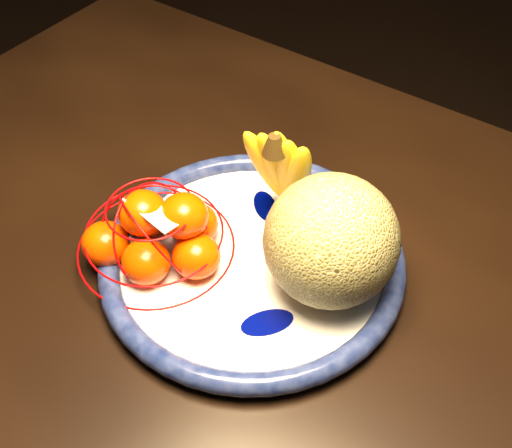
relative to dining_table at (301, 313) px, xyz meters
The scene contains 6 objects.
dining_table is the anchor object (origin of this frame).
fruit_bowl 0.11m from the dining_table, 164.27° to the right, with size 0.38×0.38×0.03m.
cantaloupe 0.17m from the dining_table, 12.21° to the right, with size 0.16×0.16×0.16m, color olive.
banana_bunch 0.20m from the dining_table, 135.92° to the left, with size 0.11×0.11×0.17m.
mandarin_bag 0.22m from the dining_table, 158.29° to the right, with size 0.23×0.23×0.12m.
price_tag 0.25m from the dining_table, 155.45° to the right, with size 0.07×0.03×0.00m, color white.
Camera 1 is at (0.30, -0.56, 1.35)m, focal length 45.00 mm.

